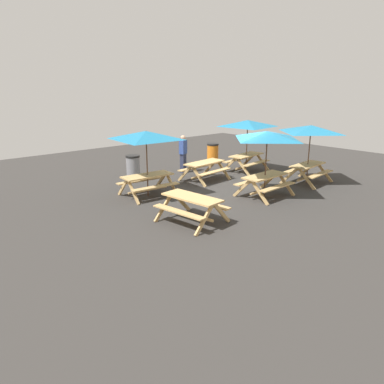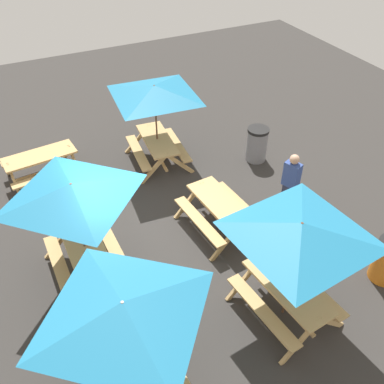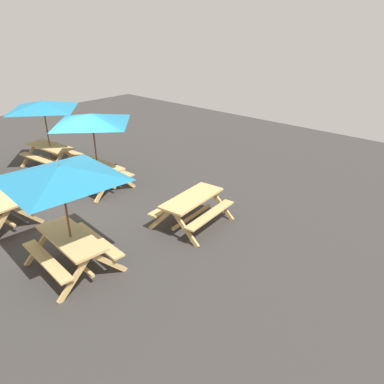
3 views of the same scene
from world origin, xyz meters
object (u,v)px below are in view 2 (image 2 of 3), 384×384
picnic_table_4 (74,197)px  person_standing (290,184)px  picnic_table_3 (299,237)px  trash_bin_gray (257,144)px  picnic_table_5 (125,316)px  picnic_table_0 (220,208)px  picnic_table_1 (41,161)px  picnic_table_2 (155,97)px

picnic_table_4 → person_standing: 4.84m
picnic_table_4 → picnic_table_3: bearing=48.4°
trash_bin_gray → picnic_table_4: bearing=-69.3°
picnic_table_4 → person_standing: (0.25, 4.71, -1.10)m
picnic_table_4 → trash_bin_gray: bearing=109.6°
picnic_table_5 → person_standing: bearing=112.8°
picnic_table_0 → picnic_table_5: (2.78, -3.04, 1.43)m
picnic_table_0 → trash_bin_gray: 3.01m
picnic_table_1 → picnic_table_3: (6.21, 3.23, 1.43)m
picnic_table_0 → picnic_table_2: bearing=179.9°
picnic_table_3 → picnic_table_2: bearing=176.2°
picnic_table_1 → person_standing: bearing=-44.3°
picnic_table_4 → picnic_table_2: bearing=136.5°
picnic_table_0 → person_standing: (0.26, 1.66, 0.32)m
picnic_table_5 → person_standing: picnic_table_5 is taller
picnic_table_1 → picnic_table_5: 6.57m
picnic_table_3 → picnic_table_4: bearing=-136.6°
picnic_table_4 → picnic_table_1: bearing=-177.7°
picnic_table_3 → person_standing: (-2.31, 1.70, -1.10)m
picnic_table_2 → picnic_table_1: bearing=-96.1°
picnic_table_5 → person_standing: 5.44m
picnic_table_1 → person_standing: size_ratio=1.16×
picnic_table_4 → trash_bin_gray: size_ratio=2.38×
picnic_table_0 → trash_bin_gray: bearing=126.4°
picnic_table_1 → picnic_table_5: picnic_table_5 is taller
picnic_table_1 → picnic_table_5: (6.41, 0.23, 1.43)m
picnic_table_2 → picnic_table_3: bearing=7.4°
picnic_table_3 → trash_bin_gray: picnic_table_3 is taller
picnic_table_0 → picnic_table_3: picnic_table_3 is taller
picnic_table_1 → picnic_table_2: size_ratio=0.69×
picnic_table_3 → picnic_table_1: bearing=-158.7°
trash_bin_gray → picnic_table_0: bearing=-48.4°
picnic_table_1 → picnic_table_4: (3.64, 0.22, 1.43)m
picnic_table_4 → trash_bin_gray: picnic_table_4 is taller
picnic_table_0 → picnic_table_1: size_ratio=0.99×
picnic_table_1 → trash_bin_gray: bearing=-22.5°
picnic_table_2 → picnic_table_4: (3.05, -2.78, 0.00)m
trash_bin_gray → person_standing: 2.37m
picnic_table_3 → picnic_table_5: bearing=-92.3°
picnic_table_1 → picnic_table_2: picnic_table_2 is taller
picnic_table_3 → person_standing: size_ratio=1.68×
picnic_table_1 → picnic_table_4: picnic_table_4 is taller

